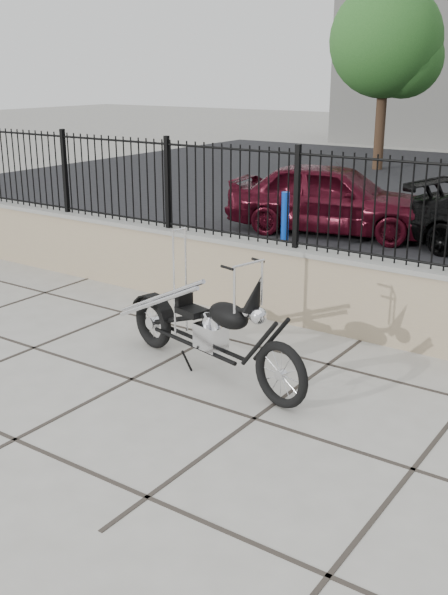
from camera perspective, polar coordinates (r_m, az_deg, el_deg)
ground_plane at (r=6.47m, az=2.50°, el=-9.90°), size 90.00×90.00×0.00m
retaining_wall at (r=8.35m, az=11.75°, el=-0.11°), size 14.00×0.36×0.96m
iron_fence at (r=8.08m, az=12.23°, el=7.18°), size 14.00×0.08×1.20m
chopper_motorcycle at (r=7.11m, az=-1.37°, el=-0.62°), size 2.55×1.02×1.51m
car_red at (r=13.75m, az=8.84°, el=8.07°), size 4.27×2.35×1.38m
bollard_a at (r=11.88m, az=5.00°, el=5.98°), size 0.15×0.15×1.10m
tree_left at (r=23.18m, az=13.15°, el=20.21°), size 3.44×3.44×5.80m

